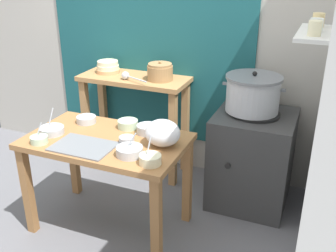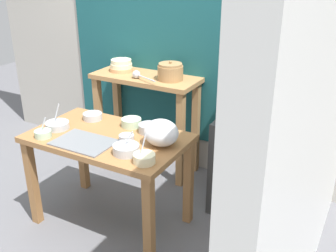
{
  "view_description": "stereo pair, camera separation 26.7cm",
  "coord_description": "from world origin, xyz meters",
  "px_view_note": "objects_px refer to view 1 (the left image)",
  "views": [
    {
      "loc": [
        1.36,
        -2.14,
        1.89
      ],
      "look_at": [
        0.42,
        0.12,
        0.82
      ],
      "focal_mm": 42.52,
      "sensor_mm": 36.0,
      "label": 1
    },
    {
      "loc": [
        1.6,
        -2.03,
        1.89
      ],
      "look_at": [
        0.42,
        0.12,
        0.82
      ],
      "focal_mm": 42.52,
      "sensor_mm": 36.0,
      "label": 2
    }
  ],
  "objects_px": {
    "prep_bowl_6": "(130,151)",
    "prep_bowl_7": "(39,139)",
    "prep_table": "(107,153)",
    "prep_bowl_3": "(150,159)",
    "prep_bowl_0": "(86,119)",
    "prep_bowl_2": "(128,124)",
    "prep_bowl_4": "(52,130)",
    "plastic_bag": "(163,133)",
    "serving_tray": "(83,146)",
    "bowl_stack_enamel": "(108,67)",
    "steamer_pot": "(253,93)",
    "prep_bowl_1": "(147,129)",
    "prep_bowl_5": "(127,140)",
    "stove_block": "(252,159)",
    "ladle": "(126,76)",
    "back_shelf_table": "(135,101)",
    "clay_pot": "(160,72)"
  },
  "relations": [
    {
      "from": "plastic_bag",
      "to": "prep_table",
      "type": "bearing_deg",
      "value": -172.47
    },
    {
      "from": "ladle",
      "to": "prep_bowl_4",
      "type": "height_order",
      "value": "ladle"
    },
    {
      "from": "ladle",
      "to": "prep_bowl_4",
      "type": "bearing_deg",
      "value": -100.95
    },
    {
      "from": "prep_bowl_7",
      "to": "back_shelf_table",
      "type": "bearing_deg",
      "value": 81.93
    },
    {
      "from": "prep_bowl_0",
      "to": "prep_bowl_2",
      "type": "bearing_deg",
      "value": 5.15
    },
    {
      "from": "prep_table",
      "to": "prep_bowl_2",
      "type": "relative_size",
      "value": 7.5
    },
    {
      "from": "stove_block",
      "to": "prep_bowl_1",
      "type": "xyz_separation_m",
      "value": [
        -0.66,
        -0.54,
        0.37
      ]
    },
    {
      "from": "prep_bowl_1",
      "to": "prep_bowl_2",
      "type": "bearing_deg",
      "value": 170.1
    },
    {
      "from": "stove_block",
      "to": "bowl_stack_enamel",
      "type": "xyz_separation_m",
      "value": [
        -1.37,
        0.15,
        0.57
      ]
    },
    {
      "from": "plastic_bag",
      "to": "prep_bowl_7",
      "type": "bearing_deg",
      "value": -159.82
    },
    {
      "from": "back_shelf_table",
      "to": "prep_bowl_1",
      "type": "xyz_separation_m",
      "value": [
        0.44,
        -0.67,
        0.07
      ]
    },
    {
      "from": "bowl_stack_enamel",
      "to": "prep_bowl_0",
      "type": "height_order",
      "value": "bowl_stack_enamel"
    },
    {
      "from": "bowl_stack_enamel",
      "to": "prep_bowl_7",
      "type": "xyz_separation_m",
      "value": [
        0.11,
        -1.12,
        -0.2
      ]
    },
    {
      "from": "ladle",
      "to": "prep_bowl_4",
      "type": "relative_size",
      "value": 1.56
    },
    {
      "from": "back_shelf_table",
      "to": "prep_bowl_5",
      "type": "relative_size",
      "value": 9.3
    },
    {
      "from": "bowl_stack_enamel",
      "to": "steamer_pot",
      "type": "bearing_deg",
      "value": -5.73
    },
    {
      "from": "prep_bowl_1",
      "to": "stove_block",
      "type": "bearing_deg",
      "value": 39.58
    },
    {
      "from": "prep_table",
      "to": "prep_bowl_3",
      "type": "xyz_separation_m",
      "value": [
        0.43,
        -0.21,
        0.14
      ]
    },
    {
      "from": "prep_table",
      "to": "prep_bowl_4",
      "type": "distance_m",
      "value": 0.42
    },
    {
      "from": "stove_block",
      "to": "plastic_bag",
      "type": "bearing_deg",
      "value": -125.28
    },
    {
      "from": "clay_pot",
      "to": "bowl_stack_enamel",
      "type": "xyz_separation_m",
      "value": [
        -0.52,
        0.02,
        -0.02
      ]
    },
    {
      "from": "steamer_pot",
      "to": "bowl_stack_enamel",
      "type": "xyz_separation_m",
      "value": [
        -1.33,
        0.13,
        0.03
      ]
    },
    {
      "from": "plastic_bag",
      "to": "prep_bowl_0",
      "type": "height_order",
      "value": "plastic_bag"
    },
    {
      "from": "prep_bowl_4",
      "to": "prep_bowl_5",
      "type": "distance_m",
      "value": 0.56
    },
    {
      "from": "plastic_bag",
      "to": "prep_bowl_3",
      "type": "relative_size",
      "value": 1.35
    },
    {
      "from": "steamer_pot",
      "to": "prep_bowl_0",
      "type": "height_order",
      "value": "steamer_pot"
    },
    {
      "from": "prep_bowl_4",
      "to": "ladle",
      "type": "bearing_deg",
      "value": 79.05
    },
    {
      "from": "prep_bowl_2",
      "to": "prep_bowl_3",
      "type": "xyz_separation_m",
      "value": [
        0.38,
        -0.43,
        0.0
      ]
    },
    {
      "from": "prep_table",
      "to": "prep_bowl_0",
      "type": "xyz_separation_m",
      "value": [
        -0.28,
        0.19,
        0.14
      ]
    },
    {
      "from": "steamer_pot",
      "to": "clay_pot",
      "type": "relative_size",
      "value": 2.18
    },
    {
      "from": "prep_bowl_5",
      "to": "plastic_bag",
      "type": "bearing_deg",
      "value": 14.9
    },
    {
      "from": "serving_tray",
      "to": "prep_bowl_4",
      "type": "xyz_separation_m",
      "value": [
        -0.33,
        0.1,
        0.02
      ]
    },
    {
      "from": "plastic_bag",
      "to": "prep_bowl_3",
      "type": "distance_m",
      "value": 0.27
    },
    {
      "from": "ladle",
      "to": "back_shelf_table",
      "type": "bearing_deg",
      "value": 82.38
    },
    {
      "from": "prep_bowl_2",
      "to": "prep_bowl_4",
      "type": "xyz_separation_m",
      "value": [
        -0.45,
        -0.29,
        -0.01
      ]
    },
    {
      "from": "stove_block",
      "to": "ladle",
      "type": "xyz_separation_m",
      "value": [
        -1.12,
        0.02,
        0.55
      ]
    },
    {
      "from": "bowl_stack_enamel",
      "to": "prep_bowl_1",
      "type": "distance_m",
      "value": 1.02
    },
    {
      "from": "prep_table",
      "to": "prep_bowl_5",
      "type": "xyz_separation_m",
      "value": [
        0.17,
        -0.01,
        0.14
      ]
    },
    {
      "from": "bowl_stack_enamel",
      "to": "prep_bowl_4",
      "type": "height_order",
      "value": "bowl_stack_enamel"
    },
    {
      "from": "prep_bowl_6",
      "to": "prep_bowl_7",
      "type": "relative_size",
      "value": 1.21
    },
    {
      "from": "serving_tray",
      "to": "prep_bowl_5",
      "type": "relative_size",
      "value": 3.88
    },
    {
      "from": "steamer_pot",
      "to": "prep_bowl_2",
      "type": "relative_size",
      "value": 3.21
    },
    {
      "from": "ladle",
      "to": "prep_bowl_4",
      "type": "xyz_separation_m",
      "value": [
        -0.16,
        -0.83,
        -0.19
      ]
    },
    {
      "from": "prep_bowl_4",
      "to": "plastic_bag",
      "type": "bearing_deg",
      "value": 9.01
    },
    {
      "from": "back_shelf_table",
      "to": "clay_pot",
      "type": "xyz_separation_m",
      "value": [
        0.25,
        0.0,
        0.29
      ]
    },
    {
      "from": "prep_bowl_2",
      "to": "prep_table",
      "type": "bearing_deg",
      "value": -104.19
    },
    {
      "from": "prep_bowl_4",
      "to": "stove_block",
      "type": "bearing_deg",
      "value": 32.25
    },
    {
      "from": "prep_bowl_0",
      "to": "prep_bowl_2",
      "type": "height_order",
      "value": "prep_bowl_2"
    },
    {
      "from": "prep_table",
      "to": "prep_bowl_6",
      "type": "distance_m",
      "value": 0.34
    },
    {
      "from": "stove_block",
      "to": "prep_bowl_6",
      "type": "distance_m",
      "value": 1.14
    }
  ]
}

